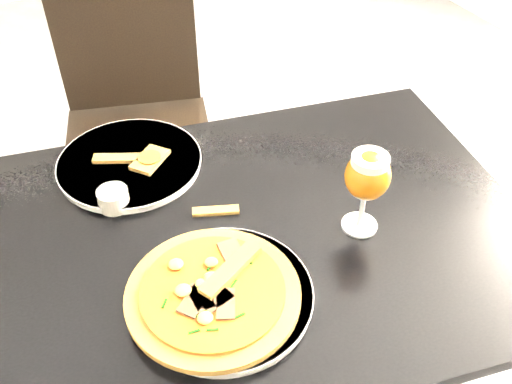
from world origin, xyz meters
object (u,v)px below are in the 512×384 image
chair_far (137,121)px  beer_glass (368,176)px  pizza (213,292)px  dining_table (236,265)px

chair_far → beer_glass: chair_far is taller
pizza → dining_table: bearing=52.7°
dining_table → pizza: size_ratio=4.25×
chair_far → pizza: size_ratio=3.15×
dining_table → pizza: bearing=-117.7°
chair_far → pizza: bearing=-81.3°
dining_table → pizza: (-0.10, -0.13, 0.12)m
beer_glass → pizza: bearing=-172.3°
pizza → beer_glass: beer_glass is taller
dining_table → chair_far: size_ratio=1.35×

